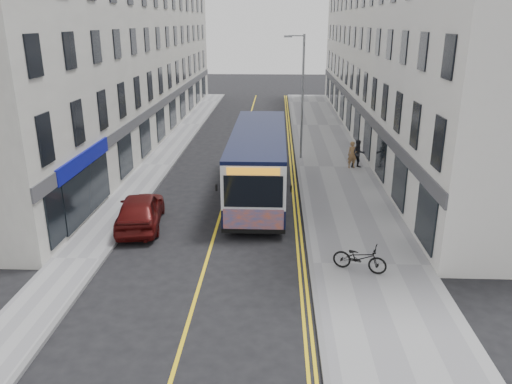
# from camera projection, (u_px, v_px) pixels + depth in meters

# --- Properties ---
(ground) EXTENTS (140.00, 140.00, 0.00)m
(ground) POSITION_uv_depth(u_px,v_px,m) (210.00, 250.00, 20.17)
(ground) COLOR black
(ground) RESTS_ON ground
(pavement_east) EXTENTS (4.50, 64.00, 0.12)m
(pavement_east) POSITION_uv_depth(u_px,v_px,m) (334.00, 167.00, 31.23)
(pavement_east) COLOR gray
(pavement_east) RESTS_ON ground
(pavement_west) EXTENTS (2.00, 64.00, 0.12)m
(pavement_west) POSITION_uv_depth(u_px,v_px,m) (156.00, 165.00, 31.68)
(pavement_west) COLOR gray
(pavement_west) RESTS_ON ground
(kerb_east) EXTENTS (0.18, 64.00, 0.13)m
(kerb_east) POSITION_uv_depth(u_px,v_px,m) (298.00, 167.00, 31.32)
(kerb_east) COLOR slate
(kerb_east) RESTS_ON ground
(kerb_west) EXTENTS (0.18, 64.00, 0.13)m
(kerb_west) POSITION_uv_depth(u_px,v_px,m) (172.00, 165.00, 31.64)
(kerb_west) COLOR slate
(kerb_west) RESTS_ON ground
(road_centre_line) EXTENTS (0.12, 64.00, 0.01)m
(road_centre_line) POSITION_uv_depth(u_px,v_px,m) (235.00, 167.00, 31.50)
(road_centre_line) COLOR yellow
(road_centre_line) RESTS_ON ground
(road_dbl_yellow_inner) EXTENTS (0.10, 64.00, 0.01)m
(road_dbl_yellow_inner) POSITION_uv_depth(u_px,v_px,m) (291.00, 168.00, 31.36)
(road_dbl_yellow_inner) COLOR yellow
(road_dbl_yellow_inner) RESTS_ON ground
(road_dbl_yellow_outer) EXTENTS (0.10, 64.00, 0.01)m
(road_dbl_yellow_outer) POSITION_uv_depth(u_px,v_px,m) (294.00, 168.00, 31.35)
(road_dbl_yellow_outer) COLOR yellow
(road_dbl_yellow_outer) RESTS_ON ground
(terrace_east) EXTENTS (6.00, 46.00, 13.00)m
(terrace_east) POSITION_uv_depth(u_px,v_px,m) (396.00, 53.00, 37.43)
(terrace_east) COLOR silver
(terrace_east) RESTS_ON ground
(terrace_west) EXTENTS (6.00, 46.00, 13.00)m
(terrace_west) POSITION_uv_depth(u_px,v_px,m) (126.00, 52.00, 38.25)
(terrace_west) COLOR silver
(terrace_west) RESTS_ON ground
(streetlamp) EXTENTS (1.32, 0.18, 8.00)m
(streetlamp) POSITION_uv_depth(u_px,v_px,m) (301.00, 93.00, 31.80)
(streetlamp) COLOR gray
(streetlamp) RESTS_ON ground
(city_bus) EXTENTS (2.76, 11.85, 3.44)m
(city_bus) POSITION_uv_depth(u_px,v_px,m) (259.00, 160.00, 25.94)
(city_bus) COLOR black
(city_bus) RESTS_ON ground
(bicycle) EXTENTS (2.08, 1.32, 1.03)m
(bicycle) POSITION_uv_depth(u_px,v_px,m) (360.00, 258.00, 18.05)
(bicycle) COLOR black
(bicycle) RESTS_ON pavement_east
(pedestrian_near) EXTENTS (0.67, 0.50, 1.65)m
(pedestrian_near) POSITION_uv_depth(u_px,v_px,m) (352.00, 155.00, 30.72)
(pedestrian_near) COLOR olive
(pedestrian_near) RESTS_ON pavement_east
(pedestrian_far) EXTENTS (0.95, 0.80, 1.73)m
(pedestrian_far) POSITION_uv_depth(u_px,v_px,m) (358.00, 154.00, 30.75)
(pedestrian_far) COLOR black
(pedestrian_far) RESTS_ON pavement_east
(car_white) EXTENTS (1.42, 3.99, 1.31)m
(car_white) POSITION_uv_depth(u_px,v_px,m) (267.00, 120.00, 42.97)
(car_white) COLOR silver
(car_white) RESTS_ON ground
(car_maroon) EXTENTS (2.45, 4.82, 1.57)m
(car_maroon) POSITION_uv_depth(u_px,v_px,m) (140.00, 210.00, 22.19)
(car_maroon) COLOR #4F0E0D
(car_maroon) RESTS_ON ground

